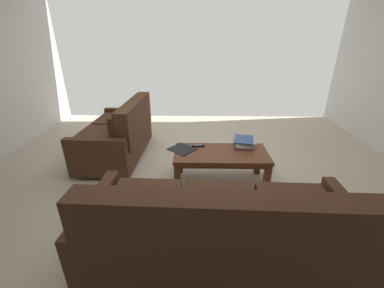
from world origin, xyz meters
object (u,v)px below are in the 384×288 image
tv_remote (198,146)px  book_stack (244,142)px  sofa_main (220,234)px  loveseat_near (120,134)px  coffee_table (221,157)px  loose_magazine (182,149)px

tv_remote → book_stack: bearing=-175.6°
sofa_main → loveseat_near: sofa_main is taller
sofa_main → coffee_table: bearing=-95.4°
loose_magazine → book_stack: bearing=-41.1°
loose_magazine → coffee_table: bearing=-58.9°
loveseat_near → book_stack: bearing=164.5°
loveseat_near → book_stack: (-1.73, 0.48, 0.10)m
book_stack → loose_magazine: 0.78m
book_stack → tv_remote: bearing=4.4°
tv_remote → loose_magazine: size_ratio=0.56×
book_stack → loveseat_near: bearing=-15.5°
sofa_main → loveseat_near: (1.31, -1.97, -0.01)m
coffee_table → tv_remote: size_ratio=6.87×
sofa_main → loose_magazine: 1.40m
loveseat_near → coffee_table: 1.59m
sofa_main → book_stack: bearing=-105.8°
coffee_table → loose_magazine: 0.48m
loveseat_near → tv_remote: loveseat_near is taller
coffee_table → loose_magazine: loose_magazine is taller
loveseat_near → book_stack: loveseat_near is taller
loveseat_near → loose_magazine: (-0.96, 0.61, 0.05)m
loveseat_near → book_stack: 1.80m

